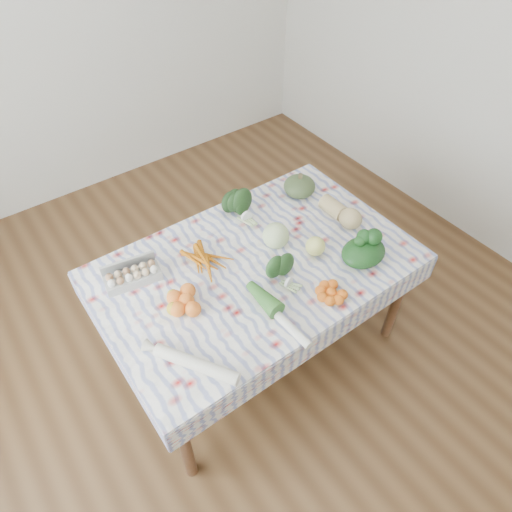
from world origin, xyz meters
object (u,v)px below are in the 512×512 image
at_px(butternut_squash, 341,211).
at_px(cabbage, 276,236).
at_px(kabocha_squash, 299,186).
at_px(grapefruit, 315,246).
at_px(egg_carton, 133,277).
at_px(dining_table, 256,274).

bearing_deg(butternut_squash, cabbage, 172.25).
xyz_separation_m(kabocha_squash, grapefruit, (-0.26, -0.44, -0.01)).
height_order(egg_carton, cabbage, cabbage).
bearing_deg(grapefruit, kabocha_squash, 59.70).
distance_m(kabocha_squash, butternut_squash, 0.32).
bearing_deg(egg_carton, grapefruit, -13.65).
distance_m(egg_carton, butternut_squash, 1.21).
distance_m(cabbage, grapefruit, 0.22).
relative_size(dining_table, grapefruit, 15.02).
height_order(egg_carton, grapefruit, grapefruit).
relative_size(kabocha_squash, butternut_squash, 0.71).
height_order(kabocha_squash, grapefruit, kabocha_squash).
height_order(egg_carton, butternut_squash, butternut_squash).
bearing_deg(dining_table, cabbage, 16.13).
bearing_deg(cabbage, egg_carton, 163.93).
bearing_deg(dining_table, butternut_squash, -0.21).
bearing_deg(cabbage, dining_table, -163.87).
bearing_deg(butternut_squash, egg_carton, 166.22).
distance_m(kabocha_squash, cabbage, 0.48).
xyz_separation_m(cabbage, butternut_squash, (0.44, -0.05, -0.01)).
relative_size(egg_carton, grapefruit, 2.63).
bearing_deg(grapefruit, dining_table, 157.69).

